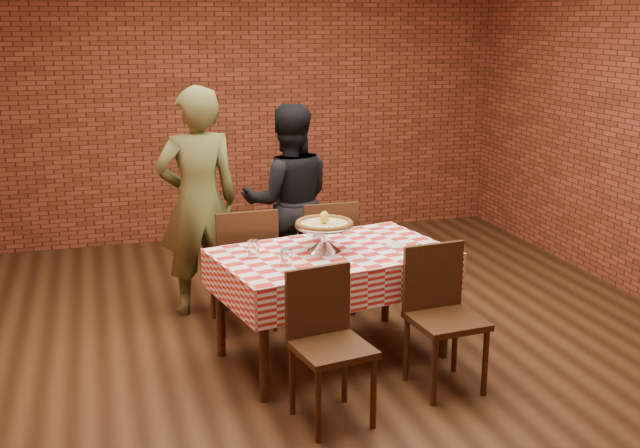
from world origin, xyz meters
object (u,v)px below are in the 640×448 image
(condiment_caddy, at_px, (316,232))
(chair_far_left, at_px, (242,266))
(water_glass_left, at_px, (286,258))
(pizza, at_px, (324,224))
(diner_olive, at_px, (198,202))
(pizza_stand, at_px, (324,238))
(diner_black, at_px, (289,201))
(water_glass_right, at_px, (254,249))
(chair_near_left, at_px, (332,350))
(chair_far_right, at_px, (324,254))
(table, at_px, (332,305))
(chair_near_right, at_px, (447,321))

(condiment_caddy, distance_m, chair_far_left, 0.74)
(water_glass_left, bearing_deg, pizza, 38.18)
(water_glass_left, height_order, diner_olive, diner_olive)
(condiment_caddy, bearing_deg, pizza, -109.31)
(pizza_stand, xyz_separation_m, diner_black, (0.08, 1.27, -0.05))
(water_glass_right, bearing_deg, chair_near_left, -72.30)
(water_glass_left, height_order, condiment_caddy, condiment_caddy)
(condiment_caddy, distance_m, chair_far_right, 0.75)
(pizza_stand, height_order, water_glass_right, pizza_stand)
(water_glass_right, xyz_separation_m, chair_far_left, (0.05, 0.72, -0.35))
(chair_far_left, height_order, diner_black, diner_black)
(chair_near_left, height_order, chair_far_left, chair_far_left)
(water_glass_left, distance_m, chair_far_right, 1.30)
(chair_far_left, bearing_deg, pizza_stand, 118.96)
(pizza_stand, relative_size, chair_far_right, 0.44)
(diner_black, bearing_deg, pizza, 93.44)
(table, height_order, pizza, pizza)
(water_glass_left, distance_m, chair_far_left, 1.03)
(condiment_caddy, xyz_separation_m, diner_olive, (-0.69, 0.85, 0.06))
(pizza_stand, distance_m, diner_olive, 1.28)
(chair_near_left, distance_m, chair_near_right, 0.82)
(diner_black, bearing_deg, water_glass_left, 82.19)
(pizza_stand, height_order, chair_near_right, pizza_stand)
(pizza_stand, relative_size, condiment_caddy, 3.03)
(chair_near_left, distance_m, diner_black, 2.18)
(chair_near_left, relative_size, chair_far_left, 0.95)
(table, distance_m, water_glass_right, 0.69)
(pizza_stand, distance_m, chair_far_left, 0.91)
(water_glass_right, height_order, condiment_caddy, condiment_caddy)
(pizza, relative_size, condiment_caddy, 2.89)
(pizza, relative_size, diner_olive, 0.21)
(table, bearing_deg, chair_far_right, 76.79)
(condiment_caddy, relative_size, chair_far_left, 0.14)
(pizza_stand, distance_m, chair_near_left, 0.97)
(diner_olive, bearing_deg, chair_near_right, 119.91)
(water_glass_left, height_order, water_glass_right, same)
(water_glass_left, distance_m, condiment_caddy, 0.59)
(pizza_stand, bearing_deg, water_glass_right, -178.24)
(water_glass_left, relative_size, diner_black, 0.07)
(table, bearing_deg, chair_far_left, 122.96)
(pizza_stand, bearing_deg, chair_near_right, -48.43)
(condiment_caddy, height_order, diner_black, diner_black)
(pizza, bearing_deg, diner_black, 86.53)
(chair_near_right, bearing_deg, pizza, 126.58)
(diner_black, bearing_deg, pizza_stand, 93.44)
(water_glass_left, relative_size, chair_near_left, 0.13)
(chair_near_right, relative_size, diner_olive, 0.50)
(condiment_caddy, distance_m, diner_olive, 1.10)
(water_glass_right, bearing_deg, water_glass_left, -57.10)
(pizza_stand, relative_size, chair_far_left, 0.43)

